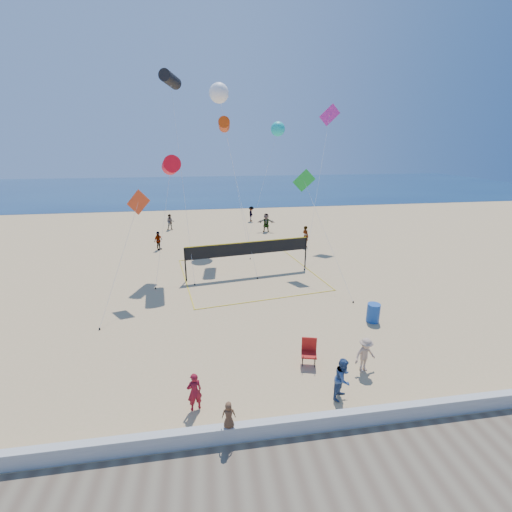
{
  "coord_description": "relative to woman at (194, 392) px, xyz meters",
  "views": [
    {
      "loc": [
        -2.03,
        -11.47,
        9.0
      ],
      "look_at": [
        0.04,
        2.0,
        4.47
      ],
      "focal_mm": 24.0,
      "sensor_mm": 36.0,
      "label": 1
    }
  ],
  "objects": [
    {
      "name": "camp_chair",
      "position": [
        4.75,
        1.94,
        -0.07
      ],
      "size": [
        0.76,
        0.89,
        1.3
      ],
      "rotation": [
        0.0,
        0.0,
        -0.27
      ],
      "color": "#A71713",
      "rests_on": "ground"
    },
    {
      "name": "volleyball_net",
      "position": [
        3.6,
        12.74,
        0.92
      ],
      "size": [
        10.3,
        10.17,
        2.42
      ],
      "rotation": [
        0.0,
        0.0,
        0.15
      ],
      "color": "black",
      "rests_on": "ground"
    },
    {
      "name": "seawall",
      "position": [
        2.66,
        -1.56,
        -0.44
      ],
      "size": [
        32.0,
        0.3,
        0.6
      ],
      "primitive_type": "cube",
      "color": "silver",
      "rests_on": "ground"
    },
    {
      "name": "boardwalk",
      "position": [
        2.66,
        -3.56,
        -0.72
      ],
      "size": [
        32.0,
        3.6,
        0.03
      ],
      "primitive_type": "cube",
      "color": "brown",
      "rests_on": "ground"
    },
    {
      "name": "ocean",
      "position": [
        2.66,
        63.44,
        -0.72
      ],
      "size": [
        140.0,
        50.0,
        0.03
      ],
      "primitive_type": "cube",
      "color": "navy",
      "rests_on": "ground"
    },
    {
      "name": "bystander_b",
      "position": [
        6.87,
        1.13,
        0.01
      ],
      "size": [
        1.08,
        0.77,
        1.5
      ],
      "primitive_type": "imported",
      "rotation": [
        0.0,
        0.0,
        0.24
      ],
      "color": "tan",
      "rests_on": "ground"
    },
    {
      "name": "kite_3",
      "position": [
        -3.2,
        10.3,
        4.67
      ],
      "size": [
        2.54,
        4.67,
        6.49
      ],
      "rotation": [
        0.0,
        0.0,
        -0.23
      ],
      "color": "red",
      "rests_on": "ground"
    },
    {
      "name": "far_person_0",
      "position": [
        -3.46,
        19.8,
        0.09
      ],
      "size": [
        0.87,
        1.03,
        1.65
      ],
      "primitive_type": "imported",
      "rotation": [
        0.0,
        0.0,
        0.99
      ],
      "color": "gray",
      "rests_on": "ground"
    },
    {
      "name": "far_person_2",
      "position": [
        9.61,
        18.85,
        0.21
      ],
      "size": [
        0.72,
        0.82,
        1.9
      ],
      "primitive_type": "imported",
      "rotation": [
        0.0,
        0.0,
        2.04
      ],
      "color": "gray",
      "rests_on": "ground"
    },
    {
      "name": "kite_7",
      "position": [
        8.15,
        24.82,
        9.52
      ],
      "size": [
        4.93,
        7.14,
        10.95
      ],
      "rotation": [
        0.0,
        0.0,
        -0.25
      ],
      "color": "#17BDB7",
      "rests_on": "ground"
    },
    {
      "name": "far_person_4",
      "position": [
        6.22,
        29.95,
        0.15
      ],
      "size": [
        0.95,
        1.29,
        1.79
      ],
      "primitive_type": "imported",
      "rotation": [
        0.0,
        0.0,
        1.3
      ],
      "color": "gray",
      "rests_on": "ground"
    },
    {
      "name": "far_person_3",
      "position": [
        -3.02,
        27.11,
        0.11
      ],
      "size": [
        0.87,
        0.7,
        1.69
      ],
      "primitive_type": "imported",
      "rotation": [
        0.0,
        0.0,
        0.07
      ],
      "color": "gray",
      "rests_on": "ground"
    },
    {
      "name": "woman",
      "position": [
        0.0,
        0.0,
        0.0
      ],
      "size": [
        0.63,
        0.52,
        1.48
      ],
      "primitive_type": "imported",
      "rotation": [
        0.0,
        0.0,
        3.49
      ],
      "color": "maroon",
      "rests_on": "ground"
    },
    {
      "name": "kite_2",
      "position": [
        2.51,
        18.41,
        9.58
      ],
      "size": [
        2.13,
        7.79,
        10.9
      ],
      "rotation": [
        0.0,
        0.0,
        -0.07
      ],
      "color": "#D43E09",
      "rests_on": "ground"
    },
    {
      "name": "toddler",
      "position": [
        1.08,
        -1.58,
        0.31
      ],
      "size": [
        0.46,
        0.32,
        0.89
      ],
      "primitive_type": "imported",
      "rotation": [
        0.0,
        0.0,
        3.06
      ],
      "color": "brown",
      "rests_on": "seawall"
    },
    {
      "name": "ground",
      "position": [
        2.66,
        1.44,
        -0.74
      ],
      "size": [
        120.0,
        120.0,
        0.0
      ],
      "primitive_type": "plane",
      "color": "tan",
      "rests_on": "ground"
    },
    {
      "name": "bystander_a",
      "position": [
        5.36,
        -0.21,
        0.08
      ],
      "size": [
        1.0,
        1.0,
        1.63
      ],
      "primitive_type": "imported",
      "rotation": [
        0.0,
        0.0,
        0.78
      ],
      "color": "navy",
      "rests_on": "ground"
    },
    {
      "name": "kite_6",
      "position": [
        2.4,
        22.51,
        12.32
      ],
      "size": [
        2.86,
        7.63,
        13.91
      ],
      "rotation": [
        0.0,
        0.0,
        0.32
      ],
      "color": "white",
      "rests_on": "ground"
    },
    {
      "name": "kite_4",
      "position": [
        7.74,
        13.23,
        5.39
      ],
      "size": [
        2.18,
        6.88,
        7.29
      ],
      "rotation": [
        0.0,
        0.0,
        -0.39
      ],
      "color": "green",
      "rests_on": "ground"
    },
    {
      "name": "kite_0",
      "position": [
        -1.35,
        13.51,
        6.84
      ],
      "size": [
        2.14,
        3.88,
        8.3
      ],
      "rotation": [
        0.0,
        0.0,
        0.15
      ],
      "color": "red",
      "rests_on": "ground"
    },
    {
      "name": "trash_barrel",
      "position": [
        9.18,
        4.94,
        -0.24
      ],
      "size": [
        0.72,
        0.72,
        1.0
      ],
      "primitive_type": "cylinder",
      "rotation": [
        0.0,
        0.0,
        -0.08
      ],
      "color": "#17459A",
      "rests_on": "ground"
    },
    {
      "name": "kite_1",
      "position": [
        -1.28,
        17.42,
        12.49
      ],
      "size": [
        1.87,
        7.31,
        13.81
      ],
      "rotation": [
        0.0,
        0.0,
        -0.34
      ],
      "color": "black",
      "rests_on": "ground"
    },
    {
      "name": "far_person_1",
      "position": [
        7.07,
        24.74,
        0.23
      ],
      "size": [
        1.88,
        0.92,
        1.94
      ],
      "primitive_type": "imported",
      "rotation": [
        0.0,
        0.0,
        -0.2
      ],
      "color": "gray",
      "rests_on": "ground"
    },
    {
      "name": "kite_5",
      "position": [
        11.9,
        21.0,
        9.99
      ],
      "size": [
        5.33,
        8.75,
        12.28
      ],
      "rotation": [
        0.0,
        0.0,
        0.11
      ],
      "color": "#B9259C",
      "rests_on": "ground"
    }
  ]
}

